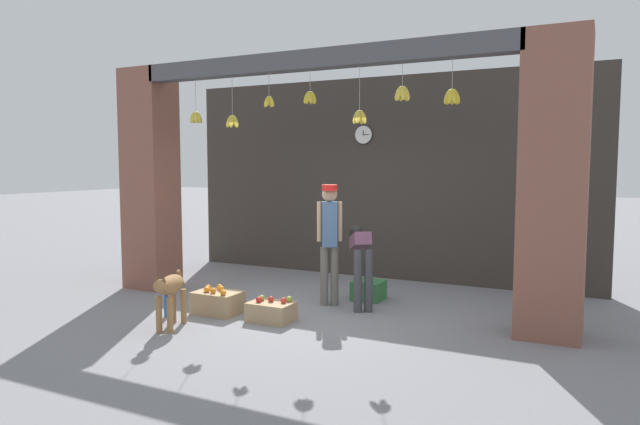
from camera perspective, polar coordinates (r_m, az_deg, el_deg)
ground_plane at (r=7.54m, az=-1.33°, el=-9.98°), size 60.00×60.00×0.00m
shop_back_wall at (r=9.68m, az=5.96°, el=3.41°), size 7.12×0.12×3.37m
shop_pillar_left at (r=9.25m, az=-16.59°, el=3.16°), size 0.70×0.60×3.37m
shop_pillar_right at (r=6.76m, az=22.29°, el=2.41°), size 0.70×0.60×3.37m
storefront_awning at (r=7.50m, az=-0.86°, el=14.62°), size 5.22×0.29×0.96m
dog at (r=6.97m, az=-14.76°, el=-7.49°), size 0.39×0.79×0.68m
shopkeeper at (r=7.74m, az=0.96°, el=-2.23°), size 0.31×0.31×1.65m
worker_stooping at (r=7.67m, az=4.08°, el=-4.26°), size 0.56×0.76×1.08m
fruit_crate_oranges at (r=7.59m, az=-10.21°, el=-8.80°), size 0.59×0.42×0.35m
fruit_crate_apples at (r=7.15m, az=-4.91°, el=-9.81°), size 0.54×0.38×0.31m
produce_box_green at (r=8.23m, az=4.88°, el=-7.75°), size 0.41×0.42×0.27m
water_bottle at (r=7.57m, az=-15.07°, el=-9.01°), size 0.07×0.07×0.30m
wall_clock at (r=9.72m, az=4.38°, el=7.76°), size 0.32×0.03×0.32m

